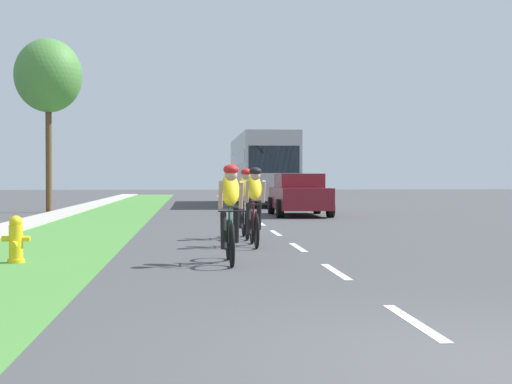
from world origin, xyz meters
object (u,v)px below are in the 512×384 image
at_px(fire_hydrant_yellow, 16,240).
at_px(street_tree_near, 48,76).
at_px(cyclist_lead, 230,213).
at_px(cyclist_trailing, 254,206).
at_px(bus_silver, 261,166).
at_px(sedan_maroon, 299,194).
at_px(cyclist_distant, 245,203).

height_order(fire_hydrant_yellow, street_tree_near, street_tree_near).
xyz_separation_m(cyclist_lead, street_tree_near, (-6.21, 17.92, 4.56)).
height_order(cyclist_trailing, bus_silver, bus_silver).
bearing_deg(sedan_maroon, cyclist_lead, -102.78).
bearing_deg(fire_hydrant_yellow, bus_silver, 75.76).
bearing_deg(bus_silver, cyclist_trailing, -95.92).
distance_m(fire_hydrant_yellow, cyclist_trailing, 4.78).
height_order(cyclist_trailing, street_tree_near, street_tree_near).
bearing_deg(cyclist_lead, street_tree_near, 109.10).
distance_m(cyclist_lead, cyclist_trailing, 2.96).
bearing_deg(bus_silver, cyclist_distant, -96.54).
height_order(cyclist_lead, cyclist_distant, same).
relative_size(fire_hydrant_yellow, bus_silver, 0.07).
bearing_deg(sedan_maroon, fire_hydrant_yellow, -115.40).
height_order(sedan_maroon, street_tree_near, street_tree_near).
bearing_deg(cyclist_trailing, cyclist_lead, -102.51).
distance_m(sedan_maroon, street_tree_near, 11.08).
relative_size(bus_silver, street_tree_near, 1.69).
height_order(cyclist_distant, street_tree_near, street_tree_near).
relative_size(cyclist_lead, bus_silver, 0.15).
distance_m(cyclist_distant, street_tree_near, 15.48).
relative_size(sedan_maroon, bus_silver, 0.37).
distance_m(cyclist_trailing, bus_silver, 23.11).
height_order(cyclist_lead, sedan_maroon, cyclist_lead).
relative_size(cyclist_trailing, cyclist_distant, 1.00).
relative_size(fire_hydrant_yellow, cyclist_trailing, 0.44).
relative_size(cyclist_distant, bus_silver, 0.15).
xyz_separation_m(cyclist_distant, bus_silver, (2.41, 21.06, 1.17)).
bearing_deg(bus_silver, fire_hydrant_yellow, -104.24).
bearing_deg(fire_hydrant_yellow, cyclist_distant, 47.27).
relative_size(fire_hydrant_yellow, cyclist_lead, 0.44).
relative_size(cyclist_trailing, sedan_maroon, 0.40).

